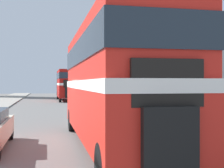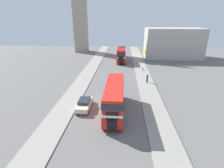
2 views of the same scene
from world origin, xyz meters
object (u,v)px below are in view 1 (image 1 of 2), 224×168
(bus_distant, at_px, (67,83))
(pedestrian_walking, at_px, (156,98))
(double_decker_bus, at_px, (112,78))
(bicycle_on_pavement, at_px, (127,100))

(bus_distant, bearing_deg, pedestrian_walking, -72.86)
(bus_distant, relative_size, pedestrian_walking, 5.22)
(bus_distant, xyz_separation_m, pedestrian_walking, (5.78, -18.75, -1.28))
(double_decker_bus, relative_size, bus_distant, 1.15)
(double_decker_bus, distance_m, bus_distant, 31.30)
(double_decker_bus, xyz_separation_m, bicycle_on_pavement, (6.20, 21.38, -2.03))
(double_decker_bus, height_order, bicycle_on_pavement, double_decker_bus)
(bus_distant, distance_m, bicycle_on_pavement, 11.63)
(pedestrian_walking, bearing_deg, bus_distant, 107.14)
(double_decker_bus, distance_m, pedestrian_walking, 14.07)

